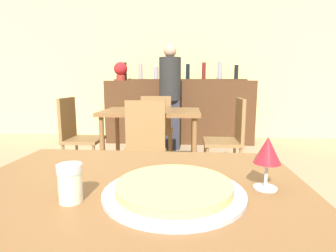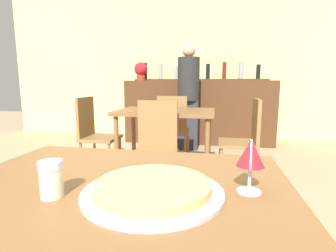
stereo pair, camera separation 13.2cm
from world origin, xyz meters
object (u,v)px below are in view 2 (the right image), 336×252
chair_far_side_back (173,126)px  chair_far_side_right (246,136)px  chair_far_side_left (94,131)px  cheese_shaker (51,179)px  person_standing (188,94)px  potted_plant (141,70)px  pizza_tray (153,189)px  chair_far_side_front (155,143)px  wine_glass (251,154)px

chair_far_side_back → chair_far_side_right: bearing=149.1°
chair_far_side_left → cheese_shaker: chair_far_side_left is taller
cheese_shaker → person_standing: 3.52m
chair_far_side_back → cheese_shaker: 2.74m
chair_far_side_right → person_standing: person_standing is taller
cheese_shaker → potted_plant: size_ratio=0.32×
chair_far_side_right → pizza_tray: (-0.50, -2.14, 0.25)m
pizza_tray → cheese_shaker: (-0.27, -0.07, 0.04)m
chair_far_side_front → cheese_shaker: size_ratio=8.73×
chair_far_side_left → pizza_tray: (1.23, -2.14, 0.25)m
chair_far_side_left → cheese_shaker: bearing=-156.5°
pizza_tray → wine_glass: (0.27, 0.06, 0.10)m
chair_far_side_back → pizza_tray: chair_far_side_back is taller
person_standing → pizza_tray: bearing=-85.8°
chair_far_side_left → chair_far_side_right: same height
chair_far_side_front → wine_glass: size_ratio=5.68×
cheese_shaker → person_standing: (0.02, 3.52, 0.10)m
chair_far_side_right → cheese_shaker: chair_far_side_right is taller
wine_glass → chair_far_side_back: bearing=103.9°
chair_far_side_right → pizza_tray: bearing=-13.0°
chair_far_side_back → potted_plant: size_ratio=2.75×
chair_far_side_front → wine_glass: wine_glass is taller
person_standing → potted_plant: (-0.92, 0.53, 0.39)m
chair_far_side_front → potted_plant: potted_plant is taller
chair_far_side_left → pizza_tray: 2.48m
pizza_tray → wine_glass: size_ratio=2.54×
wine_glass → potted_plant: potted_plant is taller
chair_far_side_front → person_standing: size_ratio=0.54×
wine_glass → cheese_shaker: bearing=-166.5°
chair_far_side_left → potted_plant: 2.01m
wine_glass → pizza_tray: bearing=-166.8°
chair_far_side_back → chair_far_side_left: 1.01m
person_standing → wine_glass: (0.53, -3.39, -0.04)m
person_standing → wine_glass: person_standing is taller
chair_far_side_back → chair_far_side_right: size_ratio=1.00×
chair_far_side_back → person_standing: bearing=-98.0°
chair_far_side_right → chair_far_side_back: bearing=-120.9°
pizza_tray → cheese_shaker: cheese_shaker is taller
chair_far_side_left → wine_glass: size_ratio=5.68×
chair_far_side_left → chair_far_side_right: bearing=-90.0°
chair_far_side_right → wine_glass: (-0.22, -2.07, 0.35)m
chair_far_side_front → chair_far_side_back: same height
person_standing → chair_far_side_left: bearing=-126.5°
chair_far_side_front → potted_plant: size_ratio=2.75×
pizza_tray → wine_glass: 0.30m
chair_far_side_right → wine_glass: 2.11m
chair_far_side_front → chair_far_side_left: 1.01m
person_standing → wine_glass: size_ratio=10.44×
chair_far_side_right → wine_glass: bearing=-6.1°
chair_far_side_front → chair_far_side_back: 1.03m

